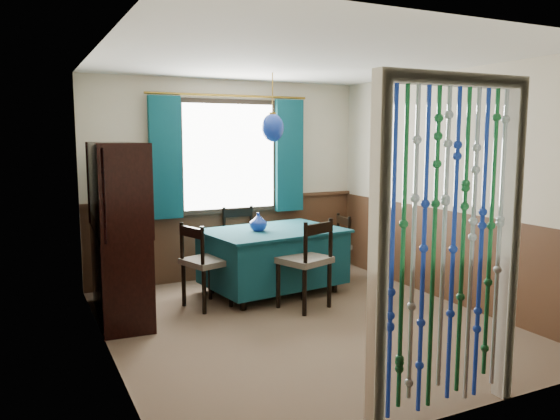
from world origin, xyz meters
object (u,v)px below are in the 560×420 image
chair_left (204,263)px  sideboard (119,257)px  chair_far (243,242)px  pendant_lamp (273,128)px  chair_right (333,246)px  vase_table (258,223)px  chair_near (306,261)px  vase_sideboard (117,215)px  bowl_shelf (128,199)px  dining_table (273,256)px

chair_left → sideboard: size_ratio=0.52×
chair_far → pendant_lamp: pendant_lamp is taller
chair_left → chair_right: bearing=82.8°
chair_far → vase_table: (-0.09, -0.71, 0.35)m
chair_right → sideboard: 2.66m
chair_left → vase_table: (0.70, 0.17, 0.35)m
chair_near → vase_sideboard: (-1.74, 0.97, 0.47)m
chair_right → vase_sideboard: vase_sideboard is taller
chair_left → chair_right: (1.79, 0.33, -0.04)m
chair_right → vase_table: vase_table is taller
chair_left → bowl_shelf: bowl_shelf is taller
pendant_lamp → vase_table: size_ratio=4.02×
chair_near → chair_far: 1.40m
sideboard → pendant_lamp: 2.17m
vase_table → dining_table: bearing=1.3°
vase_table → vase_sideboard: (-1.50, 0.29, 0.14)m
dining_table → sideboard: sideboard is taller
sideboard → vase_sideboard: 0.53m
chair_near → vase_sideboard: bearing=131.2°
vase_sideboard → chair_near: bearing=-29.2°
chair_right → vase_sideboard: 2.65m
dining_table → vase_table: (-0.18, -0.00, 0.40)m
chair_left → vase_table: size_ratio=4.80×
chair_far → bowl_shelf: bowl_shelf is taller
vase_sideboard → chair_right: bearing=-3.0°
chair_left → pendant_lamp: bearing=83.6°
chair_near → pendant_lamp: (-0.06, 0.68, 1.39)m
vase_table → bowl_shelf: size_ratio=0.88×
vase_table → bowl_shelf: (-1.50, -0.36, 0.38)m
chair_far → sideboard: bearing=25.2°
chair_far → chair_right: (1.00, -0.55, -0.04)m
dining_table → vase_table: 0.44m
dining_table → bowl_shelf: size_ratio=7.76×
pendant_lamp → bowl_shelf: bearing=-167.8°
chair_near → vase_sideboard: 2.05m
sideboard → bowl_shelf: sideboard is taller
chair_near → pendant_lamp: bearing=75.8°
chair_near → chair_left: size_ratio=1.06×
chair_near → chair_right: 1.19m
dining_table → chair_near: 0.69m
pendant_lamp → vase_table: 1.08m
sideboard → bowl_shelf: size_ratio=8.12×
dining_table → vase_sideboard: 1.79m
bowl_shelf → vase_sideboard: bearing=90.0°
sideboard → chair_far: bearing=28.7°
pendant_lamp → bowl_shelf: (-1.68, -0.36, -0.68)m
dining_table → chair_far: 0.72m
bowl_shelf → vase_sideboard: bowl_shelf is taller
chair_near → sideboard: bearing=141.9°
chair_near → bowl_shelf: bowl_shelf is taller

